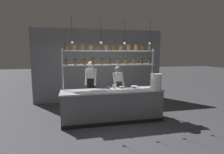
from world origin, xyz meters
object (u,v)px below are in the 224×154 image
object	(u,v)px
container_stack	(156,82)
cutting_board	(99,91)
prep_bowl_center_front	(134,87)
serving_cup_by_board	(114,87)
spice_shelf_unit	(110,59)
serving_cup_front	(108,88)
prep_bowl_near_left	(122,87)
chef_left	(91,84)
chef_center	(118,87)

from	to	relation	value
container_stack	cutting_board	distance (m)	1.68
cutting_board	prep_bowl_center_front	bearing A→B (deg)	12.77
container_stack	serving_cup_by_board	xyz separation A→B (m)	(-1.14, 0.49, -0.18)
container_stack	spice_shelf_unit	bearing A→B (deg)	154.78
container_stack	serving_cup_front	world-z (taller)	container_stack
cutting_board	prep_bowl_center_front	xyz separation A→B (m)	(1.15, 0.26, 0.02)
prep_bowl_near_left	chef_left	bearing A→B (deg)	152.29
chef_left	cutting_board	size ratio (longest dim) A/B	4.31
serving_cup_front	prep_bowl_center_front	bearing A→B (deg)	0.70
prep_bowl_center_front	serving_cup_by_board	distance (m)	0.64
spice_shelf_unit	container_stack	size ratio (longest dim) A/B	5.93
serving_cup_front	container_stack	bearing A→B (deg)	-18.21
serving_cup_front	serving_cup_by_board	distance (m)	0.19
prep_bowl_near_left	serving_cup_by_board	size ratio (longest dim) A/B	1.61
spice_shelf_unit	prep_bowl_center_front	world-z (taller)	spice_shelf_unit
spice_shelf_unit	chef_center	bearing A→B (deg)	38.72
chef_center	chef_left	bearing A→B (deg)	155.94
container_stack	prep_bowl_center_front	distance (m)	0.70
spice_shelf_unit	cutting_board	world-z (taller)	spice_shelf_unit
cutting_board	serving_cup_by_board	size ratio (longest dim) A/B	3.65
spice_shelf_unit	prep_bowl_center_front	xyz separation A→B (m)	(0.73, -0.14, -0.87)
container_stack	prep_bowl_center_front	bearing A→B (deg)	138.48
spice_shelf_unit	prep_bowl_center_front	size ratio (longest dim) A/B	13.34
prep_bowl_center_front	cutting_board	bearing A→B (deg)	-167.23
chef_left	prep_bowl_center_front	size ratio (longest dim) A/B	8.14
spice_shelf_unit	prep_bowl_center_front	distance (m)	1.15
chef_left	prep_bowl_center_front	xyz separation A→B (m)	(1.28, -0.53, -0.05)
chef_left	serving_cup_front	size ratio (longest dim) A/B	20.74
cutting_board	prep_bowl_center_front	world-z (taller)	prep_bowl_center_front
prep_bowl_near_left	serving_cup_front	size ratio (longest dim) A/B	2.12
spice_shelf_unit	chef_left	world-z (taller)	spice_shelf_unit
container_stack	prep_bowl_near_left	size ratio (longest dim) A/B	2.71
spice_shelf_unit	container_stack	bearing A→B (deg)	-25.22
chef_center	serving_cup_front	world-z (taller)	chef_center
cutting_board	prep_bowl_near_left	world-z (taller)	prep_bowl_near_left
spice_shelf_unit	serving_cup_front	size ratio (longest dim) A/B	34.01
chef_left	prep_bowl_near_left	distance (m)	1.01
spice_shelf_unit	prep_bowl_near_left	size ratio (longest dim) A/B	16.04
serving_cup_front	prep_bowl_near_left	bearing A→B (deg)	9.67
chef_left	serving_cup_front	world-z (taller)	chef_left
spice_shelf_unit	chef_center	size ratio (longest dim) A/B	1.80
cutting_board	prep_bowl_near_left	size ratio (longest dim) A/B	2.27
chef_left	serving_cup_by_board	bearing A→B (deg)	-21.87
cutting_board	prep_bowl_center_front	distance (m)	1.18
chef_left	container_stack	bearing A→B (deg)	-13.03
chef_center	serving_cup_by_board	world-z (taller)	chef_center
spice_shelf_unit	serving_cup_front	distance (m)	0.88
prep_bowl_near_left	cutting_board	bearing A→B (deg)	-157.00
chef_center	cutting_board	xyz separation A→B (m)	(-0.73, -0.65, 0.04)
prep_bowl_near_left	prep_bowl_center_front	size ratio (longest dim) A/B	0.83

